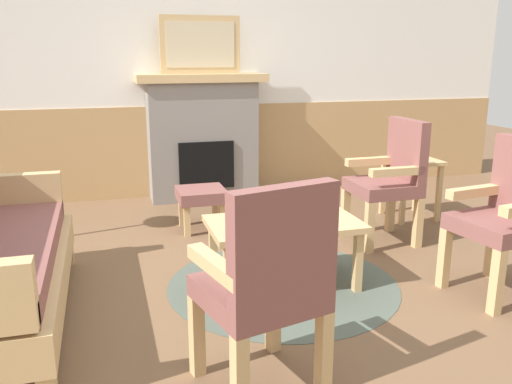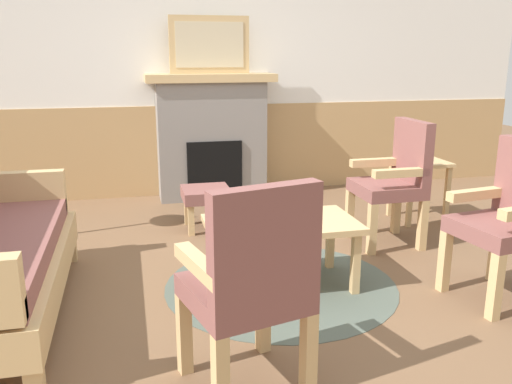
# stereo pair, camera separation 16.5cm
# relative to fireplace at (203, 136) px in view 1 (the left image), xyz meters

# --- Properties ---
(ground_plane) EXTENTS (14.00, 14.00, 0.00)m
(ground_plane) POSITION_rel_fireplace_xyz_m (0.00, -2.35, -0.65)
(ground_plane) COLOR brown
(wall_back) EXTENTS (7.20, 0.14, 2.70)m
(wall_back) POSITION_rel_fireplace_xyz_m (0.00, 0.25, 0.66)
(wall_back) COLOR white
(wall_back) RESTS_ON ground_plane
(fireplace) EXTENTS (1.30, 0.44, 1.28)m
(fireplace) POSITION_rel_fireplace_xyz_m (0.00, 0.00, 0.00)
(fireplace) COLOR gray
(fireplace) RESTS_ON ground_plane
(framed_picture) EXTENTS (0.80, 0.04, 0.56)m
(framed_picture) POSITION_rel_fireplace_xyz_m (0.00, 0.00, 0.91)
(framed_picture) COLOR tan
(framed_picture) RESTS_ON fireplace
(coffee_table) EXTENTS (0.96, 0.56, 0.44)m
(coffee_table) POSITION_rel_fireplace_xyz_m (0.08, -2.35, -0.27)
(coffee_table) COLOR tan
(coffee_table) RESTS_ON ground_plane
(round_rug) EXTENTS (1.51, 1.51, 0.01)m
(round_rug) POSITION_rel_fireplace_xyz_m (0.08, -2.35, -0.65)
(round_rug) COLOR #4C564C
(round_rug) RESTS_ON ground_plane
(book_on_table) EXTENTS (0.26, 0.23, 0.03)m
(book_on_table) POSITION_rel_fireplace_xyz_m (0.15, -2.28, -0.20)
(book_on_table) COLOR maroon
(book_on_table) RESTS_ON coffee_table
(footstool) EXTENTS (0.40, 0.40, 0.36)m
(footstool) POSITION_rel_fireplace_xyz_m (-0.22, -1.06, -0.37)
(footstool) COLOR tan
(footstool) RESTS_ON ground_plane
(armchair_near_fireplace) EXTENTS (0.48, 0.48, 0.98)m
(armchair_near_fireplace) POSITION_rel_fireplace_xyz_m (1.18, -1.75, -0.11)
(armchair_near_fireplace) COLOR tan
(armchair_near_fireplace) RESTS_ON ground_plane
(armchair_by_window_left) EXTENTS (0.54, 0.54, 0.98)m
(armchair_by_window_left) POSITION_rel_fireplace_xyz_m (1.38, -2.83, -0.11)
(armchair_by_window_left) COLOR tan
(armchair_by_window_left) RESTS_ON ground_plane
(armchair_front_left) EXTENTS (0.58, 0.58, 0.98)m
(armchair_front_left) POSITION_rel_fireplace_xyz_m (-0.36, -3.42, -0.11)
(armchair_front_left) COLOR tan
(armchair_front_left) RESTS_ON ground_plane
(side_table) EXTENTS (0.44, 0.44, 0.55)m
(side_table) POSITION_rel_fireplace_xyz_m (1.69, -1.24, -0.22)
(side_table) COLOR tan
(side_table) RESTS_ON ground_plane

